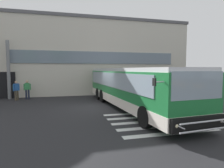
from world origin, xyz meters
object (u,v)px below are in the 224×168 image
Objects in this scene: entry_support_column at (8,70)px; safety_bollard_yellow at (107,94)px; passenger_by_doorway at (27,89)px; bus_main_foreground at (131,88)px; passenger_near_column at (16,89)px.

safety_bollard_yellow is at bearing -12.02° from entry_support_column.
entry_support_column reaches higher than passenger_by_doorway.
entry_support_column reaches higher than bus_main_foreground.
entry_support_column is 3.08× the size of passenger_by_doorway.
passenger_near_column is at bearing 173.71° from safety_bollard_yellow.
bus_main_foreground reaches higher than passenger_near_column.
entry_support_column is at bearing 129.18° from passenger_near_column.
entry_support_column is 3.08× the size of passenger_near_column.
bus_main_foreground is at bearing -32.39° from passenger_near_column.
bus_main_foreground is 9.49m from passenger_by_doorway.
passenger_by_doorway is 7.03m from safety_bollard_yellow.
entry_support_column is at bearing 145.59° from bus_main_foreground.
entry_support_column is 0.41× the size of bus_main_foreground.
entry_support_column reaches higher than passenger_near_column.
entry_support_column is at bearing 167.98° from safety_bollard_yellow.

